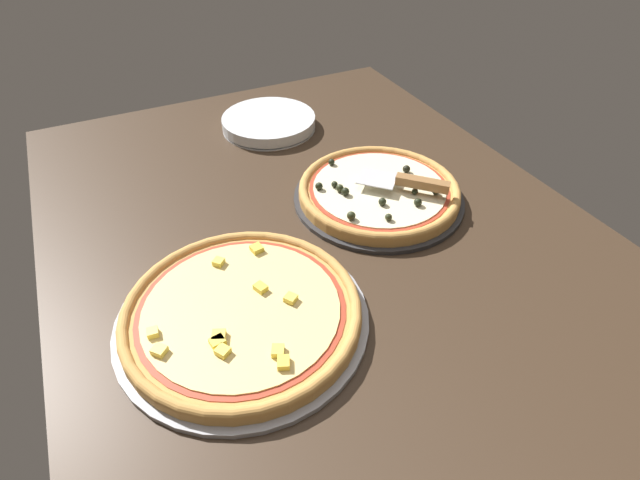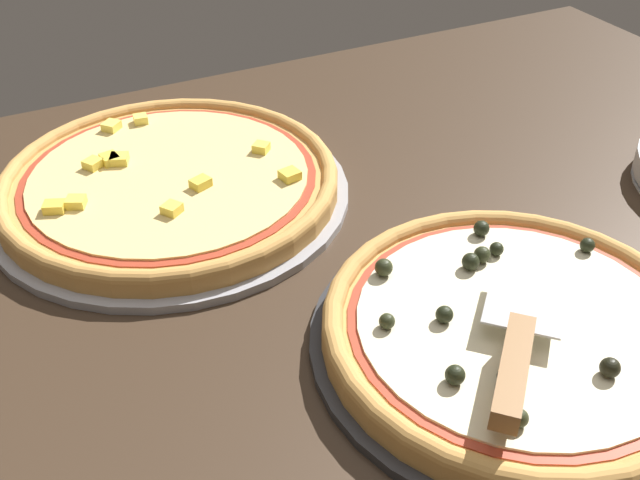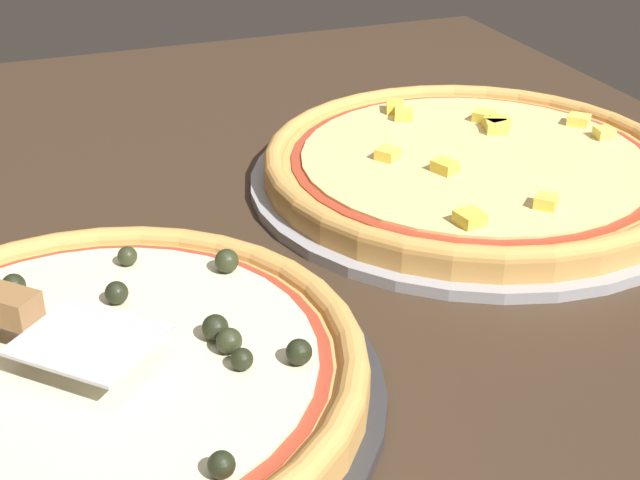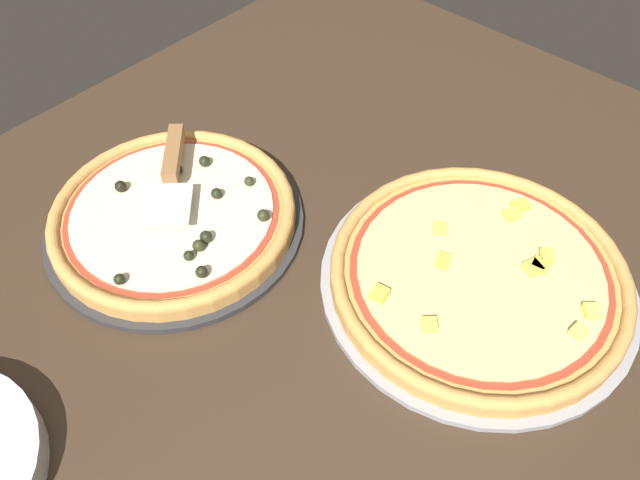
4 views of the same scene
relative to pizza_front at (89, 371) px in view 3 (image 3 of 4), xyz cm
name	(u,v)px [view 3 (image 3 of 4)]	position (x,y,z in cm)	size (l,w,h in cm)	color
ground_plane	(303,340)	(-4.33, 15.85, -4.35)	(147.18, 108.45, 3.60)	#38281C
pizza_pan_front	(92,397)	(0.02, -0.03, -2.05)	(37.76, 37.76, 1.00)	#2D2D30
pizza_front	(89,371)	(0.00, 0.00, 0.00)	(35.49, 35.49, 4.14)	#C68E47
pizza_pan_back	(471,182)	(-20.45, 38.87, -2.05)	(42.57, 42.57, 1.00)	#939399
pizza_back	(473,163)	(-20.46, 38.89, -0.10)	(40.01, 40.01, 3.29)	#C68E47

